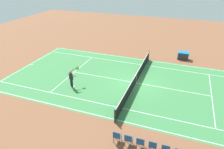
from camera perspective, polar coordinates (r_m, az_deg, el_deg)
The scene contains 12 objects.
ground_plane at distance 18.76m, azimuth 6.71°, elevation -2.34°, with size 60.00×60.00×0.00m, color brown.
court_slab at distance 18.76m, azimuth 6.72°, elevation -2.34°, with size 24.20×11.40×0.00m, color #387A42.
court_line_markings at distance 18.76m, azimuth 6.72°, elevation -2.33°, with size 23.85×11.05×0.01m.
tennis_net at distance 18.53m, azimuth 6.80°, elevation -1.02°, with size 0.10×11.70×1.08m.
tennis_player_near at distance 17.84m, azimuth -11.32°, elevation -0.99°, with size 0.75×1.17×1.70m.
tennis_ball at distance 18.21m, azimuth 11.13°, elevation -3.58°, with size 0.07×0.07×0.07m, color #CCE01E.
spectator_chair_1 at distance 12.18m, azimuth 14.83°, elevation -19.52°, with size 0.44×0.44×0.88m.
spectator_chair_2 at distance 12.20m, azimuth 11.39°, elevation -18.93°, with size 0.44×0.44×0.88m.
spectator_chair_3 at distance 12.27m, azimuth 7.99°, elevation -18.28°, with size 0.44×0.44×0.88m.
spectator_chair_4 at distance 12.37m, azimuth 4.67°, elevation -17.58°, with size 0.44×0.44×0.88m.
spectator_chair_5 at distance 12.51m, azimuth 1.44°, elevation -16.84°, with size 0.44×0.44×0.88m.
equipment_cart_tarped at distance 24.88m, azimuth 19.35°, elevation 5.04°, with size 1.25×0.84×0.85m.
Camera 1 is at (-3.55, 15.95, 9.23)m, focal length 32.56 mm.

